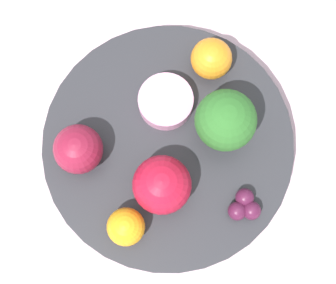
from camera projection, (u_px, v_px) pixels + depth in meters
name	position (u px, v px, depth m)	size (l,w,h in m)	color
ground_plane	(168.00, 153.00, 0.57)	(6.00, 6.00, 0.00)	gray
table_surface	(168.00, 151.00, 0.56)	(1.20, 1.20, 0.02)	silver
bowl	(168.00, 147.00, 0.54)	(0.24, 0.24, 0.03)	#2D2D33
broccoli	(225.00, 121.00, 0.49)	(0.05, 0.05, 0.07)	#99C17A
apple_red	(78.00, 149.00, 0.50)	(0.05, 0.05, 0.05)	maroon
apple_green	(162.00, 185.00, 0.49)	(0.05, 0.05, 0.05)	#B7142D
orange_front	(126.00, 227.00, 0.50)	(0.03, 0.03, 0.03)	orange
orange_back	(211.00, 59.00, 0.52)	(0.04, 0.04, 0.04)	orange
grape_cluster	(244.00, 206.00, 0.51)	(0.03, 0.03, 0.02)	#511938
small_cup	(166.00, 102.00, 0.53)	(0.05, 0.05, 0.02)	#EA9EC6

